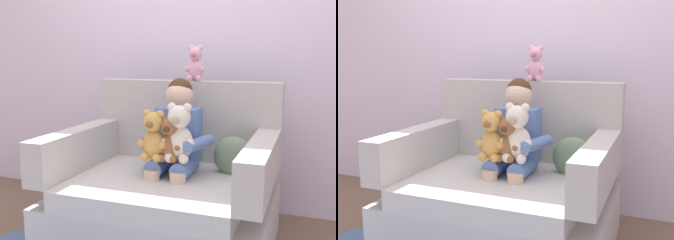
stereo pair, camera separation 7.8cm
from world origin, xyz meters
TOP-DOWN VIEW (x-y plane):
  - back_wall at (0.00, 0.80)m, footprint 6.00×0.10m
  - armchair at (0.00, 0.05)m, footprint 1.29×1.01m
  - seated_child at (0.04, 0.09)m, footprint 0.45×0.39m
  - plush_honey at (-0.05, -0.07)m, footprint 0.18×0.15m
  - plush_cream at (0.10, -0.04)m, footprint 0.20×0.17m
  - plush_brown at (0.05, -0.06)m, footprint 0.16×0.13m
  - plush_pink_on_backrest at (0.06, 0.43)m, footprint 0.14×0.12m
  - throw_pillow at (0.38, 0.19)m, footprint 0.27×0.14m

SIDE VIEW (x-z plane):
  - armchair at x=0.00m, z-range -0.18..0.81m
  - throw_pillow at x=0.38m, z-range 0.41..0.67m
  - seated_child at x=0.04m, z-range 0.24..1.07m
  - plush_brown at x=0.05m, z-range 0.54..0.81m
  - plush_honey at x=-0.05m, z-range 0.54..0.84m
  - plush_cream at x=0.10m, z-range 0.54..0.88m
  - plush_pink_on_backrest at x=0.06m, z-range 0.98..1.22m
  - back_wall at x=0.00m, z-range 0.00..2.60m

